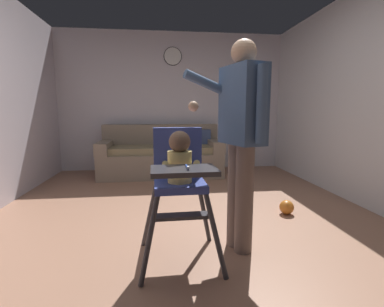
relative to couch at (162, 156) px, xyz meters
name	(u,v)px	position (x,y,z in m)	size (l,w,h in m)	color
ground	(189,235)	(0.22, -2.37, -0.38)	(5.72, 7.32, 0.10)	#986B53
wall_far	(172,102)	(0.22, 0.52, 0.93)	(4.92, 0.06, 2.53)	silver
wall_right	(382,95)	(2.31, -2.07, 0.93)	(0.06, 6.32, 2.53)	silver
couch	(162,156)	(0.00, 0.00, 0.00)	(2.06, 0.86, 0.86)	gray
high_chair	(179,170)	(0.10, -2.87, 0.35)	(0.62, 0.74, 0.98)	#302F33
adult_standing	(241,135)	(0.59, -2.75, 0.59)	(0.60, 0.49, 1.62)	#6F5C54
toy_ball	(287,207)	(1.31, -2.08, -0.25)	(0.15, 0.15, 0.15)	orange
wall_clock	(173,56)	(0.23, 0.48, 1.76)	(0.33, 0.04, 0.33)	white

